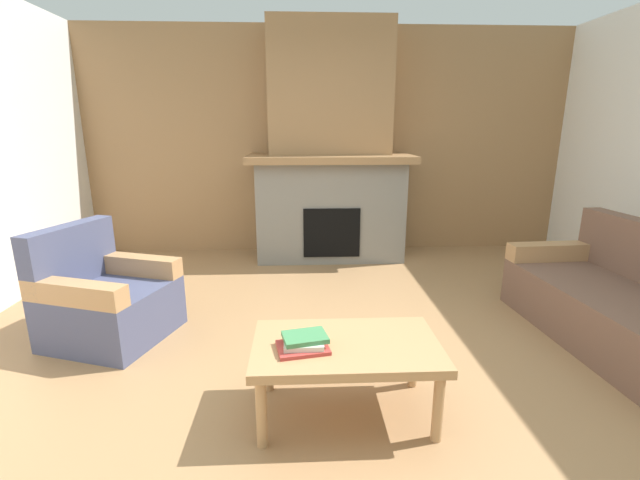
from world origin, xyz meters
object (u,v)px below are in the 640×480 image
(armchair, at_px, (106,300))
(coffee_table, at_px, (346,352))
(fireplace, at_px, (330,160))
(couch, at_px, (631,309))

(armchair, relative_size, coffee_table, 0.96)
(fireplace, bearing_deg, armchair, -131.61)
(fireplace, xyz_separation_m, armchair, (-1.82, -2.04, -0.87))
(fireplace, xyz_separation_m, couch, (2.01, -2.37, -0.88))
(fireplace, distance_m, couch, 3.22)
(armchair, bearing_deg, couch, -4.80)
(fireplace, bearing_deg, coffee_table, -92.21)
(fireplace, relative_size, couch, 1.46)
(armchair, xyz_separation_m, coffee_table, (1.70, -0.99, 0.08))
(couch, bearing_deg, fireplace, 130.31)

